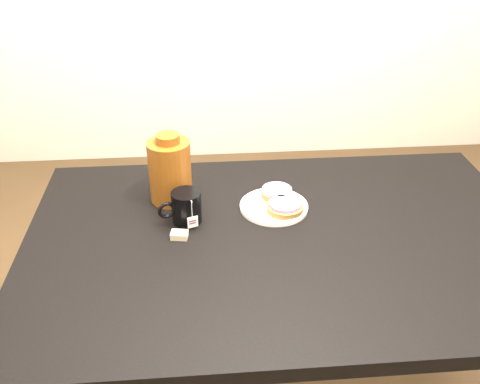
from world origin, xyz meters
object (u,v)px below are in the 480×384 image
at_px(mug, 186,207).
at_px(teabag_pouch, 179,235).
at_px(bagel_front, 285,207).
at_px(bagel_back, 277,193).
at_px(table, 282,260).
at_px(plate, 274,206).
at_px(bagel_package, 170,170).

bearing_deg(mug, teabag_pouch, -123.14).
relative_size(bagel_front, mug, 0.92).
height_order(bagel_back, mug, mug).
height_order(bagel_back, bagel_front, same).
distance_m(table, bagel_back, 0.22).
xyz_separation_m(mug, teabag_pouch, (-0.02, -0.08, -0.04)).
bearing_deg(bagel_back, teabag_pouch, -149.04).
distance_m(plate, bagel_back, 0.05).
relative_size(bagel_back, bagel_package, 0.57).
xyz_separation_m(bagel_front, teabag_pouch, (-0.30, -0.09, -0.01)).
bearing_deg(teabag_pouch, table, -3.23).
relative_size(table, teabag_pouch, 31.11).
bearing_deg(teabag_pouch, bagel_front, 17.29).
distance_m(table, mug, 0.31).
xyz_separation_m(table, mug, (-0.26, 0.10, 0.13)).
relative_size(bagel_back, teabag_pouch, 2.68).
height_order(bagel_front, teabag_pouch, bagel_front).
bearing_deg(bagel_back, bagel_front, -81.47).
distance_m(table, bagel_package, 0.42).
xyz_separation_m(table, bagel_back, (0.01, 0.19, 0.11)).
distance_m(bagel_front, mug, 0.28).
xyz_separation_m(bagel_back, bagel_package, (-0.31, 0.03, 0.07)).
distance_m(mug, teabag_pouch, 0.09).
bearing_deg(bagel_package, plate, -14.63).
height_order(mug, bagel_package, bagel_package).
height_order(table, bagel_back, bagel_back).
bearing_deg(plate, table, -87.28).
bearing_deg(table, bagel_front, 79.61).
xyz_separation_m(plate, bagel_back, (0.01, 0.05, 0.02)).
relative_size(table, bagel_back, 11.63).
relative_size(plate, mug, 1.50).
bearing_deg(table, teabag_pouch, 176.77).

